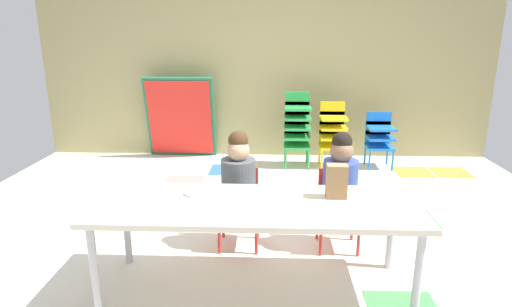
{
  "coord_description": "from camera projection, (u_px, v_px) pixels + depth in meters",
  "views": [
    {
      "loc": [
        0.09,
        -3.1,
        1.61
      ],
      "look_at": [
        -0.01,
        -0.42,
        0.85
      ],
      "focal_mm": 29.59,
      "sensor_mm": 36.0,
      "label": 1
    }
  ],
  "objects": [
    {
      "name": "ground_plane",
      "position": [
        261.0,
        240.0,
        3.44
      ],
      "size": [
        5.92,
        5.08,
        0.02
      ],
      "color": "silver"
    },
    {
      "name": "back_wall",
      "position": [
        266.0,
        63.0,
        5.53
      ],
      "size": [
        5.92,
        0.1,
        2.47
      ],
      "primitive_type": "cube",
      "color": "tan",
      "rests_on": "ground_plane"
    },
    {
      "name": "craft_table",
      "position": [
        256.0,
        210.0,
        2.63
      ],
      "size": [
        2.03,
        0.69,
        0.6
      ],
      "color": "beige",
      "rests_on": "ground_plane"
    },
    {
      "name": "seated_child_near_camera",
      "position": [
        239.0,
        179.0,
        3.19
      ],
      "size": [
        0.32,
        0.31,
        0.92
      ],
      "color": "red",
      "rests_on": "ground_plane"
    },
    {
      "name": "seated_child_middle_seat",
      "position": [
        340.0,
        180.0,
        3.16
      ],
      "size": [
        0.32,
        0.31,
        0.92
      ],
      "color": "red",
      "rests_on": "ground_plane"
    },
    {
      "name": "kid_chair_green_stack",
      "position": [
        297.0,
        125.0,
        5.22
      ],
      "size": [
        0.32,
        0.3,
        0.92
      ],
      "color": "green",
      "rests_on": "ground_plane"
    },
    {
      "name": "kid_chair_yellow_stack",
      "position": [
        333.0,
        130.0,
        5.22
      ],
      "size": [
        0.32,
        0.3,
        0.8
      ],
      "color": "yellow",
      "rests_on": "ground_plane"
    },
    {
      "name": "kid_chair_blue_stack",
      "position": [
        379.0,
        136.0,
        5.21
      ],
      "size": [
        0.32,
        0.3,
        0.68
      ],
      "color": "blue",
      "rests_on": "ground_plane"
    },
    {
      "name": "folded_activity_table",
      "position": [
        180.0,
        118.0,
        5.57
      ],
      "size": [
        0.9,
        0.29,
        1.09
      ],
      "color": "#19724C",
      "rests_on": "ground_plane"
    },
    {
      "name": "paper_bag_brown",
      "position": [
        337.0,
        181.0,
        2.68
      ],
      "size": [
        0.13,
        0.09,
        0.22
      ],
      "primitive_type": "cube",
      "color": "#9E754C",
      "rests_on": "craft_table"
    },
    {
      "name": "paper_plate_near_edge",
      "position": [
        192.0,
        195.0,
        2.74
      ],
      "size": [
        0.18,
        0.18,
        0.01
      ],
      "primitive_type": "cylinder",
      "color": "white",
      "rests_on": "craft_table"
    },
    {
      "name": "donut_powdered_on_plate",
      "position": [
        192.0,
        192.0,
        2.74
      ],
      "size": [
        0.1,
        0.1,
        0.03
      ],
      "primitive_type": "torus",
      "color": "white",
      "rests_on": "craft_table"
    }
  ]
}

